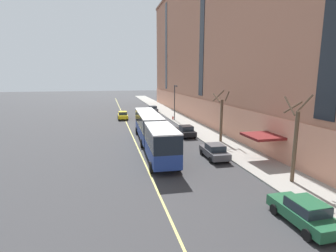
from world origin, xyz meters
TOP-DOWN VIEW (x-y plane):
  - ground_plane at (0.00, 0.00)m, footprint 260.00×260.00m
  - sidewalk at (9.03, 3.00)m, footprint 4.47×160.00m
  - apartment_facade at (17.25, -0.00)m, footprint 15.20×110.00m
  - city_bus at (-0.03, -0.69)m, footprint 3.35×19.57m
  - parked_car_darkgray_0 at (5.47, 30.44)m, footprint 2.07×4.46m
  - parked_car_black_1 at (5.62, 4.17)m, footprint 2.03×4.28m
  - parked_car_darkgray_2 at (5.48, -6.31)m, footprint 2.10×4.36m
  - parked_car_green_3 at (5.51, -18.97)m, footprint 2.02×4.39m
  - taxi_cab at (-2.11, 21.57)m, footprint 2.08×4.46m
  - street_tree_near_corner at (8.94, -13.60)m, footprint 1.70×1.55m
  - street_tree_mid_block at (8.92, -0.16)m, footprint 1.76×1.90m
  - street_lamp at (7.39, 17.15)m, footprint 0.36×1.48m
  - fire_hydrant at (7.29, 18.20)m, footprint 0.42×0.24m
  - lane_centerline at (-1.73, 3.00)m, footprint 0.16×140.00m

SIDE VIEW (x-z plane):
  - ground_plane at x=0.00m, z-range 0.00..0.00m
  - lane_centerline at x=-1.73m, z-range 0.00..0.01m
  - sidewalk at x=9.03m, z-range 0.00..0.15m
  - fire_hydrant at x=7.29m, z-range 0.13..0.85m
  - parked_car_green_3 at x=5.51m, z-range 0.00..1.56m
  - parked_car_black_1 at x=5.62m, z-range 0.00..1.56m
  - parked_car_darkgray_2 at x=5.48m, z-range 0.00..1.56m
  - taxi_cab at x=-2.11m, z-range 0.00..1.56m
  - parked_car_darkgray_0 at x=5.47m, z-range 0.00..1.56m
  - city_bus at x=-0.03m, z-range 0.29..3.99m
  - street_tree_mid_block at x=8.92m, z-range 0.11..6.61m
  - street_tree_near_corner at x=8.94m, z-range 0.04..6.93m
  - street_lamp at x=7.39m, z-range 0.92..7.55m
  - apartment_facade at x=17.25m, z-range -0.02..29.44m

